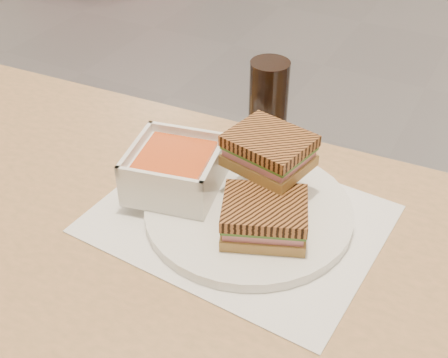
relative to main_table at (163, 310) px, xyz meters
The scene contains 7 objects.
main_table is the anchor object (origin of this frame).
tray_liner 0.17m from the main_table, 60.07° to the left, with size 0.41×0.33×0.00m.
plate 0.19m from the main_table, 59.03° to the left, with size 0.30×0.30×0.02m.
soup_bowl 0.20m from the main_table, 109.41° to the left, with size 0.15×0.15×0.07m.
panini_lower 0.21m from the main_table, 37.96° to the left, with size 0.14×0.13×0.05m.
panini_upper 0.28m from the main_table, 63.71° to the left, with size 0.13×0.11×0.05m.
cola_glass 0.38m from the main_table, 88.45° to the left, with size 0.06×0.06×0.14m.
Camera 1 is at (0.31, -2.56, 1.30)m, focal length 46.92 mm.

